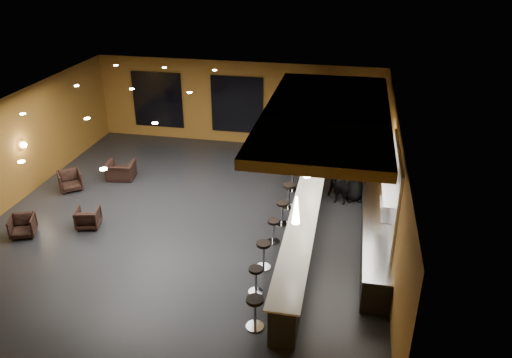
% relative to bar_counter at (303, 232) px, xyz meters
% --- Properties ---
extents(floor, '(12.00, 13.00, 0.10)m').
position_rel_bar_counter_xyz_m(floor, '(-3.65, 1.00, -0.55)').
color(floor, black).
rests_on(floor, ground).
extents(ceiling, '(12.00, 13.00, 0.10)m').
position_rel_bar_counter_xyz_m(ceiling, '(-3.65, 1.00, 3.05)').
color(ceiling, black).
extents(wall_back, '(12.00, 0.10, 3.50)m').
position_rel_bar_counter_xyz_m(wall_back, '(-3.65, 7.55, 1.25)').
color(wall_back, brown).
rests_on(wall_back, floor).
extents(wall_front, '(12.00, 0.10, 3.50)m').
position_rel_bar_counter_xyz_m(wall_front, '(-3.65, -5.55, 1.25)').
color(wall_front, brown).
rests_on(wall_front, floor).
extents(wall_left, '(0.10, 13.00, 3.50)m').
position_rel_bar_counter_xyz_m(wall_left, '(-9.70, 1.00, 1.25)').
color(wall_left, brown).
rests_on(wall_left, floor).
extents(wall_right, '(0.10, 13.00, 3.50)m').
position_rel_bar_counter_xyz_m(wall_right, '(2.40, 1.00, 1.25)').
color(wall_right, brown).
rests_on(wall_right, floor).
extents(wood_soffit, '(3.60, 8.00, 0.28)m').
position_rel_bar_counter_xyz_m(wood_soffit, '(0.35, 2.00, 2.86)').
color(wood_soffit, olive).
rests_on(wood_soffit, ceiling).
extents(window_left, '(2.20, 0.06, 2.40)m').
position_rel_bar_counter_xyz_m(window_left, '(-7.15, 7.44, 1.20)').
color(window_left, black).
rests_on(window_left, wall_back).
extents(window_center, '(2.20, 0.06, 2.40)m').
position_rel_bar_counter_xyz_m(window_center, '(-3.65, 7.44, 1.20)').
color(window_center, black).
rests_on(window_center, wall_back).
extents(window_right, '(2.20, 0.06, 2.40)m').
position_rel_bar_counter_xyz_m(window_right, '(-0.65, 7.44, 1.20)').
color(window_right, black).
rests_on(window_right, wall_back).
extents(tile_backsplash, '(0.06, 3.20, 2.40)m').
position_rel_bar_counter_xyz_m(tile_backsplash, '(2.31, 0.00, 1.50)').
color(tile_backsplash, white).
rests_on(tile_backsplash, wall_right).
extents(bar_counter, '(0.60, 8.00, 1.00)m').
position_rel_bar_counter_xyz_m(bar_counter, '(0.00, 0.00, 0.00)').
color(bar_counter, black).
rests_on(bar_counter, floor).
extents(bar_top, '(0.78, 8.10, 0.05)m').
position_rel_bar_counter_xyz_m(bar_top, '(0.00, 0.00, 0.52)').
color(bar_top, white).
rests_on(bar_top, bar_counter).
extents(prep_counter, '(0.70, 6.00, 0.86)m').
position_rel_bar_counter_xyz_m(prep_counter, '(2.00, 0.50, -0.07)').
color(prep_counter, black).
rests_on(prep_counter, floor).
extents(prep_top, '(0.72, 6.00, 0.03)m').
position_rel_bar_counter_xyz_m(prep_top, '(2.00, 0.50, 0.39)').
color(prep_top, silver).
rests_on(prep_top, prep_counter).
extents(wall_shelf_lower, '(0.30, 1.50, 0.03)m').
position_rel_bar_counter_xyz_m(wall_shelf_lower, '(2.17, -0.20, 1.10)').
color(wall_shelf_lower, silver).
rests_on(wall_shelf_lower, wall_right).
extents(wall_shelf_upper, '(0.30, 1.50, 0.03)m').
position_rel_bar_counter_xyz_m(wall_shelf_upper, '(2.17, -0.20, 1.55)').
color(wall_shelf_upper, silver).
rests_on(wall_shelf_upper, wall_right).
extents(column, '(0.60, 0.60, 3.50)m').
position_rel_bar_counter_xyz_m(column, '(0.00, 4.60, 1.25)').
color(column, olive).
rests_on(column, floor).
extents(wall_sconce, '(0.22, 0.22, 0.22)m').
position_rel_bar_counter_xyz_m(wall_sconce, '(-9.53, 1.50, 1.30)').
color(wall_sconce, '#FFE5B2').
rests_on(wall_sconce, wall_left).
extents(pendant_0, '(0.20, 0.20, 0.70)m').
position_rel_bar_counter_xyz_m(pendant_0, '(0.00, -2.00, 1.85)').
color(pendant_0, white).
rests_on(pendant_0, wood_soffit).
extents(pendant_1, '(0.20, 0.20, 0.70)m').
position_rel_bar_counter_xyz_m(pendant_1, '(0.00, 0.50, 1.85)').
color(pendant_1, white).
rests_on(pendant_1, wood_soffit).
extents(pendant_2, '(0.20, 0.20, 0.70)m').
position_rel_bar_counter_xyz_m(pendant_2, '(0.00, 3.00, 1.85)').
color(pendant_2, white).
rests_on(pendant_2, wood_soffit).
extents(staff_a, '(0.68, 0.53, 1.64)m').
position_rel_bar_counter_xyz_m(staff_a, '(0.94, 2.87, 0.32)').
color(staff_a, black).
rests_on(staff_a, floor).
extents(staff_b, '(1.06, 0.93, 1.82)m').
position_rel_bar_counter_xyz_m(staff_b, '(0.91, 3.46, 0.41)').
color(staff_b, black).
rests_on(staff_b, floor).
extents(staff_c, '(1.00, 0.76, 1.84)m').
position_rel_bar_counter_xyz_m(staff_c, '(1.38, 3.19, 0.42)').
color(staff_c, black).
rests_on(staff_c, floor).
extents(armchair_a, '(0.90, 0.91, 0.64)m').
position_rel_bar_counter_xyz_m(armchair_a, '(-8.20, -1.00, -0.18)').
color(armchair_a, black).
rests_on(armchair_a, floor).
extents(armchair_b, '(0.81, 0.83, 0.63)m').
position_rel_bar_counter_xyz_m(armchair_b, '(-6.54, -0.16, -0.19)').
color(armchair_b, black).
rests_on(armchair_b, floor).
extents(armchair_c, '(1.04, 1.05, 0.69)m').
position_rel_bar_counter_xyz_m(armchair_c, '(-8.38, 2.00, -0.16)').
color(armchair_c, black).
rests_on(armchair_c, floor).
extents(armchair_d, '(1.12, 1.01, 0.65)m').
position_rel_bar_counter_xyz_m(armchair_d, '(-7.03, 3.14, -0.17)').
color(armchair_d, black).
rests_on(armchair_d, floor).
extents(bar_stool_0, '(0.41, 0.41, 0.82)m').
position_rel_bar_counter_xyz_m(bar_stool_0, '(-0.68, -3.44, 0.02)').
color(bar_stool_0, silver).
rests_on(bar_stool_0, floor).
extents(bar_stool_1, '(0.38, 0.38, 0.74)m').
position_rel_bar_counter_xyz_m(bar_stool_1, '(-0.91, -2.24, -0.03)').
color(bar_stool_1, silver).
rests_on(bar_stool_1, floor).
extents(bar_stool_2, '(0.40, 0.40, 0.79)m').
position_rel_bar_counter_xyz_m(bar_stool_2, '(-0.91, -1.17, 0.01)').
color(bar_stool_2, silver).
rests_on(bar_stool_2, floor).
extents(bar_stool_3, '(0.37, 0.37, 0.73)m').
position_rel_bar_counter_xyz_m(bar_stool_3, '(-0.85, 0.10, -0.03)').
color(bar_stool_3, silver).
rests_on(bar_stool_3, floor).
extents(bar_stool_4, '(0.39, 0.39, 0.78)m').
position_rel_bar_counter_xyz_m(bar_stool_4, '(-0.75, 1.14, -0.00)').
color(bar_stool_4, silver).
rests_on(bar_stool_4, floor).
extents(bar_stool_5, '(0.43, 0.43, 0.85)m').
position_rel_bar_counter_xyz_m(bar_stool_5, '(-0.71, 2.22, 0.04)').
color(bar_stool_5, silver).
rests_on(bar_stool_5, floor).
extents(bar_stool_6, '(0.43, 0.43, 0.84)m').
position_rel_bar_counter_xyz_m(bar_stool_6, '(-0.74, 3.46, 0.04)').
color(bar_stool_6, silver).
rests_on(bar_stool_6, floor).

